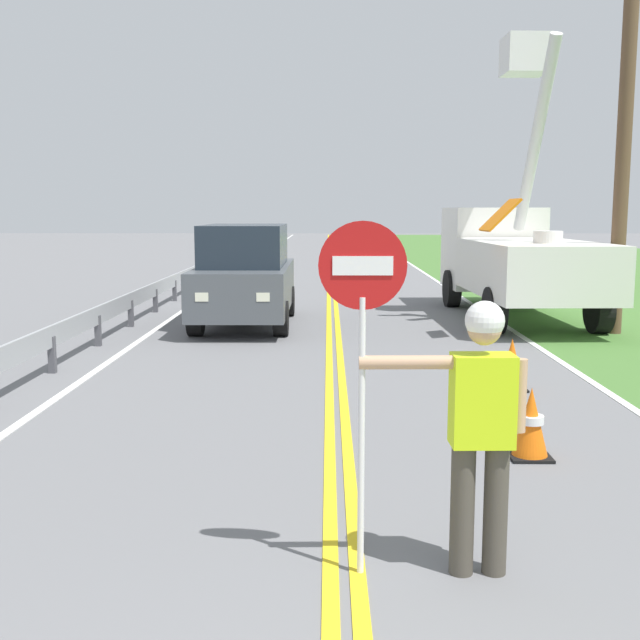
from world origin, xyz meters
TOP-DOWN VIEW (x-y plane):
  - centerline_yellow_left at (-0.09, 20.00)m, footprint 0.11×110.00m
  - centerline_yellow_right at (0.09, 20.00)m, footprint 0.11×110.00m
  - edge_line_right at (3.60, 20.00)m, footprint 0.12×110.00m
  - edge_line_left at (-3.60, 20.00)m, footprint 0.12×110.00m
  - flagger_worker at (0.88, 3.48)m, footprint 1.09×0.25m
  - stop_sign_paddle at (0.11, 3.46)m, footprint 0.56×0.04m
  - utility_bucket_truck at (4.08, 16.05)m, footprint 2.67×6.88m
  - oncoming_suv_nearest at (-1.84, 14.61)m, footprint 1.93×4.62m
  - utility_pole_near at (5.51, 13.60)m, footprint 1.80×0.28m
  - traffic_cone_lead at (1.86, 5.89)m, footprint 0.40×0.40m
  - traffic_cone_mid at (2.36, 8.76)m, footprint 0.40×0.40m
  - guardrail_left_shoulder at (-4.20, 15.48)m, footprint 0.10×32.00m

SIDE VIEW (x-z plane):
  - centerline_yellow_left at x=-0.09m, z-range 0.00..0.01m
  - centerline_yellow_right at x=0.09m, z-range 0.00..0.01m
  - edge_line_right at x=3.60m, z-range 0.00..0.01m
  - edge_line_left at x=-3.60m, z-range 0.00..0.01m
  - traffic_cone_lead at x=1.86m, z-range -0.01..0.69m
  - traffic_cone_mid at x=2.36m, z-range -0.01..0.69m
  - guardrail_left_shoulder at x=-4.20m, z-range 0.16..0.87m
  - flagger_worker at x=0.88m, z-range 0.13..1.96m
  - oncoming_suv_nearest at x=-1.84m, z-range 0.01..2.11m
  - utility_bucket_truck at x=4.08m, z-range -1.61..4.47m
  - stop_sign_paddle at x=0.11m, z-range 0.54..2.87m
  - utility_pole_near at x=5.51m, z-range 0.19..9.08m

